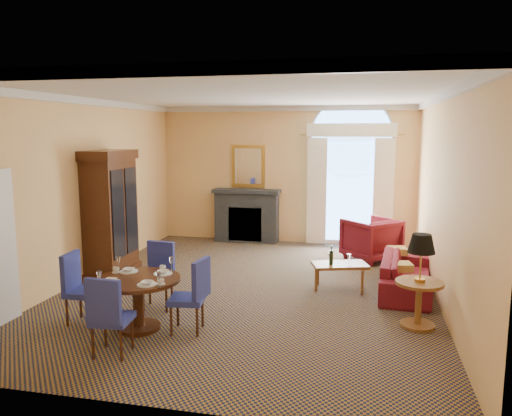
% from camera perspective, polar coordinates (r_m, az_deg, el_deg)
% --- Properties ---
extents(ground, '(7.50, 7.50, 0.00)m').
position_cam_1_polar(ground, '(8.50, -0.74, -9.20)').
color(ground, '#131A3C').
rests_on(ground, ground).
extents(room_envelope, '(6.04, 7.52, 3.45)m').
position_cam_1_polar(room_envelope, '(8.74, 0.08, 8.03)').
color(room_envelope, '#FBC577').
rests_on(room_envelope, ground).
extents(armoire, '(0.66, 1.16, 2.28)m').
position_cam_1_polar(armoire, '(9.54, -16.34, -0.76)').
color(armoire, '#32180B').
rests_on(armoire, ground).
extents(dining_table, '(1.12, 1.12, 0.91)m').
position_cam_1_polar(dining_table, '(6.87, -13.33, -9.21)').
color(dining_table, '#32180B').
rests_on(dining_table, ground).
extents(dining_chair_north, '(0.50, 0.50, 0.98)m').
position_cam_1_polar(dining_chair_north, '(7.68, -11.00, -7.00)').
color(dining_chair_north, navy).
rests_on(dining_chair_north, ground).
extents(dining_chair_south, '(0.47, 0.48, 0.98)m').
position_cam_1_polar(dining_chair_south, '(6.12, -16.57, -11.32)').
color(dining_chair_south, navy).
rests_on(dining_chair_south, ground).
extents(dining_chair_east, '(0.50, 0.49, 0.98)m').
position_cam_1_polar(dining_chair_east, '(6.66, -7.12, -9.35)').
color(dining_chair_east, navy).
rests_on(dining_chair_east, ground).
extents(dining_chair_west, '(0.46, 0.45, 0.98)m').
position_cam_1_polar(dining_chair_west, '(7.34, -19.70, -8.10)').
color(dining_chair_west, navy).
rests_on(dining_chair_west, ground).
extents(sofa, '(0.93, 2.03, 0.58)m').
position_cam_1_polar(sofa, '(8.64, 16.77, -7.29)').
color(sofa, maroon).
rests_on(sofa, ground).
extents(armchair, '(1.33, 1.33, 0.87)m').
position_cam_1_polar(armchair, '(10.49, 13.01, -3.49)').
color(armchair, maroon).
rests_on(armchair, ground).
extents(coffee_table, '(1.00, 0.74, 0.76)m').
position_cam_1_polar(coffee_table, '(8.44, 9.51, -6.50)').
color(coffee_table, brown).
rests_on(coffee_table, ground).
extents(side_table, '(0.63, 0.63, 1.25)m').
position_cam_1_polar(side_table, '(7.05, 18.25, -6.72)').
color(side_table, brown).
rests_on(side_table, ground).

